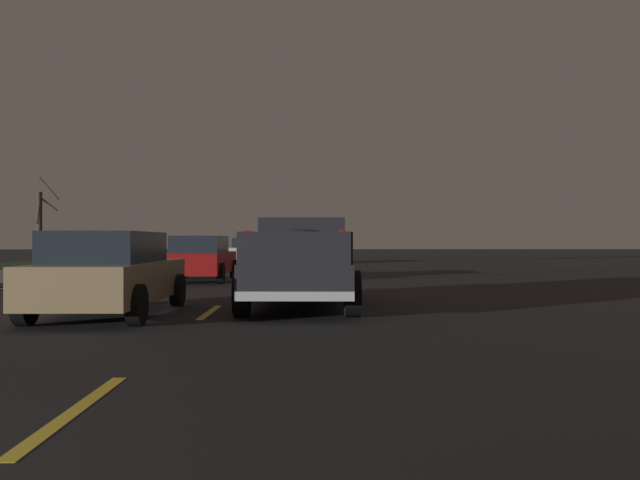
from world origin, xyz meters
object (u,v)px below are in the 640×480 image
at_px(sedan_red, 201,258).
at_px(pickup_truck, 301,260).
at_px(sedan_white, 248,251).
at_px(sedan_tan, 110,273).
at_px(bare_tree_far, 40,225).

bearing_deg(sedan_red, pickup_truck, -157.06).
bearing_deg(pickup_truck, sedan_white, 8.13).
distance_m(sedan_white, sedan_red, 15.35).
height_order(sedan_white, sedan_tan, same).
height_order(sedan_white, sedan_red, same).
height_order(sedan_white, bare_tree_far, bare_tree_far).
height_order(sedan_red, sedan_tan, same).
bearing_deg(pickup_truck, sedan_tan, 114.13).
xyz_separation_m(pickup_truck, sedan_white, (23.64, 3.38, -0.20)).
relative_size(sedan_tan, bare_tree_far, 0.87).
xyz_separation_m(sedan_white, sedan_red, (-15.35, 0.13, 0.00)).
relative_size(pickup_truck, sedan_tan, 1.24).
distance_m(sedan_white, sedan_tan, 25.21).
bearing_deg(sedan_red, sedan_tan, -180.00).
xyz_separation_m(sedan_white, sedan_tan, (-25.21, 0.13, 0.00)).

